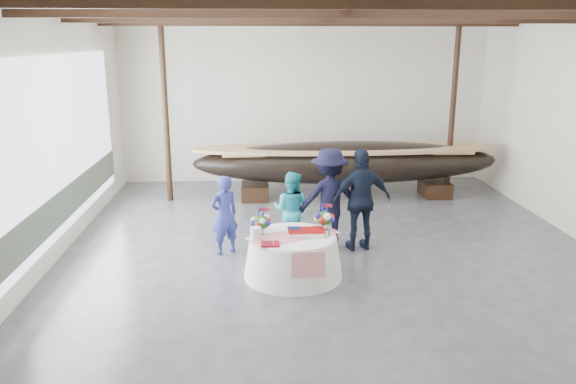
{
  "coord_description": "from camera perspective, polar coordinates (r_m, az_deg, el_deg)",
  "views": [
    {
      "loc": [
        -1.41,
        -9.51,
        3.86
      ],
      "look_at": [
        -0.78,
        0.67,
        1.09
      ],
      "focal_mm": 35.0,
      "sensor_mm": 36.0,
      "label": 1
    }
  ],
  "objects": [
    {
      "name": "wall_back",
      "position": [
        15.65,
        1.66,
        9.31
      ],
      "size": [
        10.0,
        0.02,
        4.5
      ],
      "primitive_type": "cube",
      "color": "silver",
      "rests_on": "ground"
    },
    {
      "name": "guest_woman_teal",
      "position": [
        10.64,
        0.34,
        -1.83
      ],
      "size": [
        0.88,
        0.8,
        1.48
      ],
      "primitive_type": "imported",
      "rotation": [
        0.0,
        0.0,
        2.74
      ],
      "color": "teal",
      "rests_on": "ground"
    },
    {
      "name": "guest_woman_blue",
      "position": [
        10.38,
        -6.48,
        -2.34
      ],
      "size": [
        0.65,
        0.58,
        1.49
      ],
      "primitive_type": "imported",
      "rotation": [
        0.0,
        0.0,
        3.66
      ],
      "color": "navy",
      "rests_on": "ground"
    },
    {
      "name": "wall_left",
      "position": [
        10.29,
        -24.02,
        4.9
      ],
      "size": [
        0.02,
        12.0,
        4.5
      ],
      "primitive_type": "cube",
      "color": "silver",
      "rests_on": "ground"
    },
    {
      "name": "tabletop_items",
      "position": [
        9.41,
        0.3,
        -3.32
      ],
      "size": [
        1.63,
        1.15,
        0.4
      ],
      "color": "red",
      "rests_on": "banquet_table"
    },
    {
      "name": "guest_man_left",
      "position": [
        10.6,
        4.22,
        -0.68
      ],
      "size": [
        1.32,
        0.85,
        1.93
      ],
      "primitive_type": "imported",
      "rotation": [
        0.0,
        0.0,
        3.25
      ],
      "color": "black",
      "rests_on": "ground"
    },
    {
      "name": "banquet_table",
      "position": [
        9.47,
        0.53,
        -6.49
      ],
      "size": [
        1.66,
        1.66,
        0.72
      ],
      "color": "white",
      "rests_on": "ground"
    },
    {
      "name": "open_bay",
      "position": [
        11.27,
        -21.83,
        3.73
      ],
      "size": [
        0.03,
        7.0,
        3.2
      ],
      "color": "silver",
      "rests_on": "ground"
    },
    {
      "name": "wall_front",
      "position": [
        4.11,
        17.05,
        -8.56
      ],
      "size": [
        10.0,
        0.02,
        4.5
      ],
      "primitive_type": "cube",
      "color": "silver",
      "rests_on": "ground"
    },
    {
      "name": "floor",
      "position": [
        10.36,
        4.56,
        -6.72
      ],
      "size": [
        10.0,
        12.0,
        0.01
      ],
      "primitive_type": "cube",
      "color": "#3D3D42",
      "rests_on": "ground"
    },
    {
      "name": "guest_man_right",
      "position": [
        10.55,
        7.46,
        -0.81
      ],
      "size": [
        1.2,
        0.66,
        1.94
      ],
      "primitive_type": "imported",
      "rotation": [
        0.0,
        0.0,
        3.31
      ],
      "color": "black",
      "rests_on": "ground"
    },
    {
      "name": "longboat_display",
      "position": [
        14.08,
        5.97,
        3.06
      ],
      "size": [
        7.64,
        1.53,
        1.43
      ],
      "color": "black",
      "rests_on": "ground"
    },
    {
      "name": "pavilion_structure",
      "position": [
        10.33,
        4.47,
        15.97
      ],
      "size": [
        9.8,
        11.76,
        4.5
      ],
      "color": "black",
      "rests_on": "ground"
    }
  ]
}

